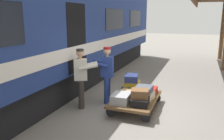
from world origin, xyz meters
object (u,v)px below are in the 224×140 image
luggage_cart (135,99)px  suitcase_brown_leather (140,94)px  suitcase_tan_vintage (127,94)px  suitcase_black_hardshell (140,102)px  suitcase_slate_roller (144,89)px  porter_in_overalls (107,73)px  train_car (35,33)px  suitcase_yellow_case (132,83)px  suitcase_cream_canvas (145,96)px  suitcase_red_plastic (149,91)px  suitcase_gray_aluminum (121,98)px  suitcase_navy_fabric (131,78)px  porter_by_door (82,76)px  suitcase_olive_duffel (132,88)px

luggage_cart → suitcase_brown_leather: 0.65m
suitcase_tan_vintage → suitcase_brown_leather: bearing=135.4°
suitcase_black_hardshell → suitcase_slate_roller: 0.57m
suitcase_tan_vintage → porter_in_overalls: bearing=-14.0°
suitcase_black_hardshell → suitcase_slate_roller: size_ratio=0.97×
train_car → suitcase_tan_vintage: bearing=179.9°
luggage_cart → suitcase_black_hardshell: suitcase_black_hardshell is taller
suitcase_brown_leather → porter_in_overalls: bearing=-29.2°
suitcase_tan_vintage → suitcase_slate_roller: suitcase_slate_roller is taller
luggage_cart → train_car: bearing=-0.1°
suitcase_black_hardshell → suitcase_tan_vintage: size_ratio=0.80×
train_car → suitcase_yellow_case: 3.44m
suitcase_yellow_case → suitcase_cream_canvas: bearing=133.4°
suitcase_red_plastic → suitcase_yellow_case: 0.55m
suitcase_gray_aluminum → train_car: bearing=-9.8°
suitcase_slate_roller → suitcase_navy_fabric: size_ratio=0.98×
luggage_cart → suitcase_slate_roller: suitcase_slate_roller is taller
train_car → suitcase_cream_canvas: train_car is taller
suitcase_yellow_case → porter_by_door: size_ratio=0.27×
suitcase_brown_leather → suitcase_gray_aluminum: bearing=3.0°
suitcase_black_hardshell → suitcase_olive_duffel: bearing=-63.4°
porter_by_door → porter_in_overalls: bearing=-130.5°
luggage_cart → suitcase_olive_duffel: bearing=-63.4°
suitcase_navy_fabric → porter_in_overalls: 0.78m
luggage_cart → suitcase_navy_fabric: size_ratio=3.58×
suitcase_cream_canvas → suitcase_olive_duffel: bearing=-44.9°
train_car → suitcase_red_plastic: 3.97m
suitcase_tan_vintage → suitcase_brown_leather: (-0.50, 0.50, 0.22)m
suitcase_yellow_case → suitcase_navy_fabric: size_ratio=0.87×
suitcase_slate_roller → porter_in_overalls: 1.23m
suitcase_black_hardshell → suitcase_cream_canvas: 0.52m
suitcase_gray_aluminum → suitcase_tan_vintage: bearing=-90.0°
suitcase_red_plastic → suitcase_navy_fabric: 0.64m
suitcase_red_plastic → suitcase_navy_fabric: bearing=-0.4°
suitcase_navy_fabric → suitcase_yellow_case: bearing=-128.0°
suitcase_red_plastic → suitcase_navy_fabric: (0.54, -0.00, 0.34)m
suitcase_cream_canvas → suitcase_gray_aluminum: bearing=44.9°
porter_in_overalls → suitcase_navy_fabric: bearing=-152.3°
suitcase_red_plastic → suitcase_brown_leather: suitcase_brown_leather is taller
train_car → suitcase_navy_fabric: size_ratio=35.18×
suitcase_gray_aluminum → suitcase_yellow_case: size_ratio=1.27×
suitcase_tan_vintage → porter_by_door: bearing=19.7°
suitcase_gray_aluminum → suitcase_brown_leather: (-0.50, -0.03, 0.18)m
suitcase_cream_canvas → suitcase_red_plastic: bearing=-90.0°
suitcase_red_plastic → suitcase_olive_duffel: (0.52, 0.00, 0.01)m
suitcase_olive_duffel → suitcase_brown_leather: 1.15m
suitcase_slate_roller → porter_in_overalls: (1.18, -0.15, 0.33)m
train_car → suitcase_cream_canvas: size_ratio=39.32×
suitcase_navy_fabric → train_car: bearing=9.7°
porter_in_overalls → suitcase_slate_roller: bearing=172.9°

